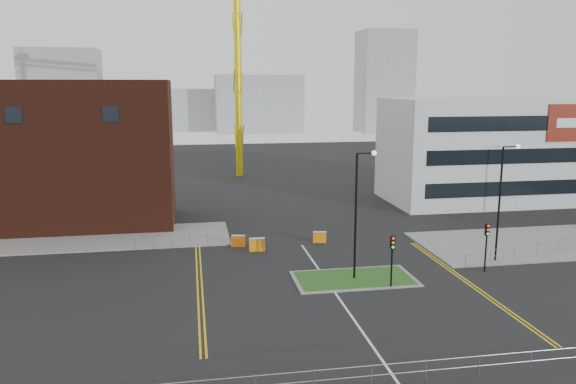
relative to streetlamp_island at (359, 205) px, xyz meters
name	(u,v)px	position (x,y,z in m)	size (l,w,h in m)	color
ground	(360,329)	(-2.22, -8.00, -5.41)	(200.00, 200.00, 0.00)	black
pavement_left	(70,240)	(-22.22, 14.00, -5.35)	(28.00, 8.00, 0.12)	slate
pavement_right	(555,242)	(19.78, 6.00, -5.35)	(24.00, 10.00, 0.12)	slate
island_kerb	(354,279)	(-0.22, 0.00, -5.37)	(8.60, 4.60, 0.08)	slate
grass_island	(354,278)	(-0.22, 0.00, -5.35)	(8.00, 4.00, 0.12)	#22521B
brick_building	(45,156)	(-25.19, 20.00, 1.44)	(24.20, 10.07, 14.24)	#3F190F
office_block	(494,150)	(23.79, 23.97, 0.59)	(25.00, 12.20, 12.00)	#B7BABD
streetlamp_island	(359,205)	(0.00, 0.00, 0.00)	(1.46, 0.36, 9.18)	black
streetlamp_right_near	(503,194)	(12.00, 2.00, 0.00)	(1.46, 0.36, 9.18)	black
traffic_light_island	(392,251)	(1.78, -2.02, -2.85)	(0.28, 0.33, 3.65)	black
traffic_light_right	(487,238)	(9.78, -0.02, -2.85)	(0.28, 0.33, 3.65)	black
railing_front	(399,368)	(-2.22, -14.00, -4.63)	(24.05, 0.05, 1.10)	gray
railing_left	(172,240)	(-13.22, 10.00, -4.67)	(6.05, 0.05, 1.10)	gray
railing_right	(559,243)	(18.28, 3.50, -4.63)	(19.05, 5.05, 1.10)	gray
centre_line	(351,315)	(-2.22, -6.00, -5.41)	(0.15, 30.00, 0.01)	silver
yellow_left_a	(197,279)	(-11.22, 2.00, -5.41)	(0.12, 24.00, 0.01)	gold
yellow_left_b	(201,279)	(-10.92, 2.00, -5.41)	(0.12, 24.00, 0.01)	gold
yellow_right_a	(466,283)	(7.28, -2.00, -5.41)	(0.12, 20.00, 0.01)	gold
yellow_right_b	(470,282)	(7.58, -2.00, -5.41)	(0.12, 20.00, 0.01)	gold
skyline_a	(63,94)	(-42.22, 112.00, 5.59)	(18.00, 12.00, 22.00)	gray
skyline_b	(258,104)	(7.78, 122.00, 2.59)	(24.00, 12.00, 16.00)	gray
skyline_c	(384,82)	(42.78, 117.00, 8.59)	(14.00, 12.00, 28.00)	gray
skyline_d	(194,110)	(-10.22, 132.00, 0.59)	(30.00, 12.00, 12.00)	gray
barrier_left	(238,240)	(-7.63, 9.55, -4.88)	(1.22, 0.66, 0.98)	orange
barrier_mid	(257,244)	(-6.22, 8.00, -4.82)	(1.30, 0.46, 1.09)	orange
barrier_right	(320,237)	(-0.53, 9.54, -4.89)	(1.20, 0.58, 0.97)	orange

